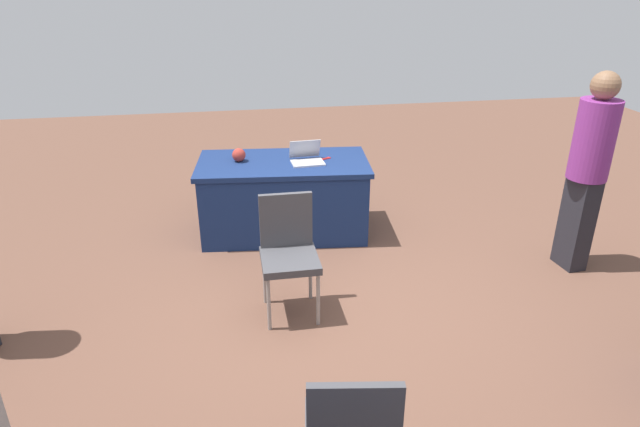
{
  "coord_description": "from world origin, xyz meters",
  "views": [
    {
      "loc": [
        0.69,
        3.56,
        2.55
      ],
      "look_at": [
        0.07,
        -0.06,
        0.9
      ],
      "focal_mm": 30.66,
      "sensor_mm": 36.0,
      "label": 1
    }
  ],
  "objects_px": {
    "chair_tucked_right": "(288,248)",
    "table_foreground": "(284,197)",
    "yarn_ball": "(239,155)",
    "laptop_silver": "(307,158)",
    "scissors_red": "(323,159)",
    "person_attendee_standing": "(589,163)"
  },
  "relations": [
    {
      "from": "laptop_silver",
      "to": "scissors_red",
      "type": "bearing_deg",
      "value": -165.91
    },
    {
      "from": "person_attendee_standing",
      "to": "laptop_silver",
      "type": "distance_m",
      "value": 2.57
    },
    {
      "from": "scissors_red",
      "to": "laptop_silver",
      "type": "bearing_deg",
      "value": -7.73
    },
    {
      "from": "scissors_red",
      "to": "table_foreground",
      "type": "bearing_deg",
      "value": -26.65
    },
    {
      "from": "yarn_ball",
      "to": "chair_tucked_right",
      "type": "bearing_deg",
      "value": 101.7
    },
    {
      "from": "chair_tucked_right",
      "to": "table_foreground",
      "type": "bearing_deg",
      "value": -95.01
    },
    {
      "from": "table_foreground",
      "to": "person_attendee_standing",
      "type": "relative_size",
      "value": 1.0
    },
    {
      "from": "table_foreground",
      "to": "yarn_ball",
      "type": "distance_m",
      "value": 0.63
    },
    {
      "from": "table_foreground",
      "to": "scissors_red",
      "type": "distance_m",
      "value": 0.56
    },
    {
      "from": "chair_tucked_right",
      "to": "laptop_silver",
      "type": "bearing_deg",
      "value": -104.65
    },
    {
      "from": "laptop_silver",
      "to": "scissors_red",
      "type": "distance_m",
      "value": 0.18
    },
    {
      "from": "chair_tucked_right",
      "to": "yarn_ball",
      "type": "distance_m",
      "value": 1.58
    },
    {
      "from": "laptop_silver",
      "to": "scissors_red",
      "type": "xyz_separation_m",
      "value": [
        -0.17,
        -0.05,
        -0.04
      ]
    },
    {
      "from": "person_attendee_standing",
      "to": "laptop_silver",
      "type": "xyz_separation_m",
      "value": [
        2.31,
        -1.11,
        -0.19
      ]
    },
    {
      "from": "person_attendee_standing",
      "to": "table_foreground",
      "type": "bearing_deg",
      "value": -120.37
    },
    {
      "from": "person_attendee_standing",
      "to": "yarn_ball",
      "type": "height_order",
      "value": "person_attendee_standing"
    },
    {
      "from": "person_attendee_standing",
      "to": "chair_tucked_right",
      "type": "bearing_deg",
      "value": -89.84
    },
    {
      "from": "person_attendee_standing",
      "to": "scissors_red",
      "type": "distance_m",
      "value": 2.45
    },
    {
      "from": "laptop_silver",
      "to": "scissors_red",
      "type": "relative_size",
      "value": 1.85
    },
    {
      "from": "table_foreground",
      "to": "chair_tucked_right",
      "type": "distance_m",
      "value": 1.46
    },
    {
      "from": "table_foreground",
      "to": "yarn_ball",
      "type": "height_order",
      "value": "yarn_ball"
    },
    {
      "from": "chair_tucked_right",
      "to": "person_attendee_standing",
      "type": "height_order",
      "value": "person_attendee_standing"
    }
  ]
}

